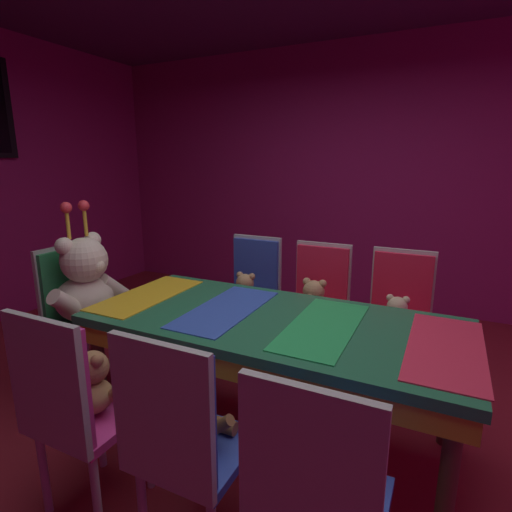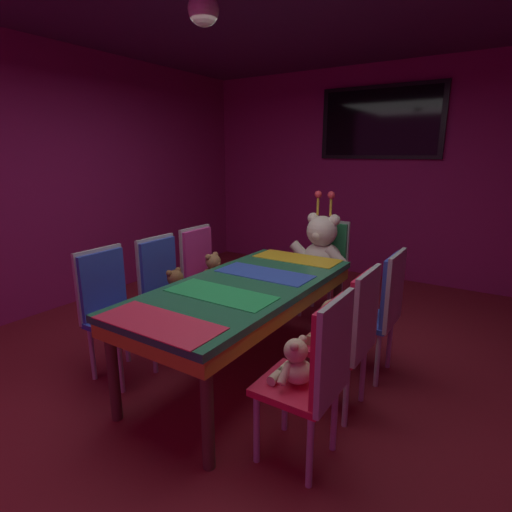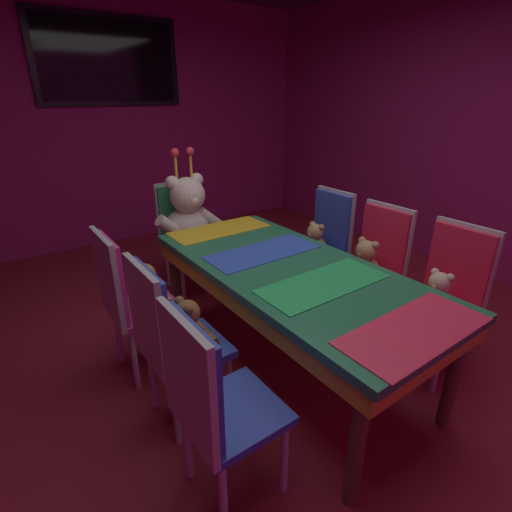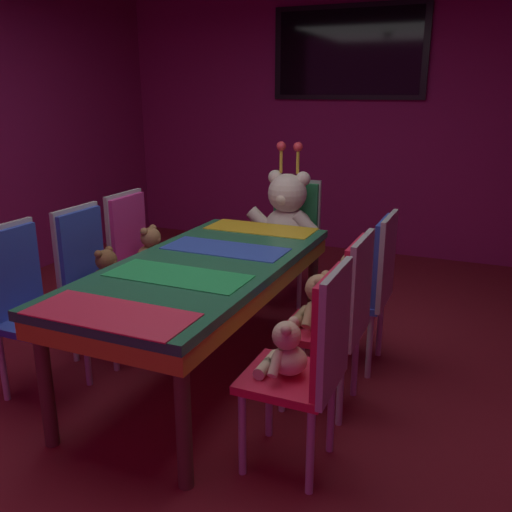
{
  "view_description": "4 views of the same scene",
  "coord_description": "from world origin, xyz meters",
  "px_view_note": "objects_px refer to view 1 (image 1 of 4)",
  "views": [
    {
      "loc": [
        -1.86,
        -0.8,
        1.55
      ],
      "look_at": [
        0.11,
        0.15,
        1.04
      ],
      "focal_mm": 28.09,
      "sensor_mm": 36.0,
      "label": 1
    },
    {
      "loc": [
        1.6,
        -2.31,
        1.67
      ],
      "look_at": [
        -0.07,
        0.27,
        0.88
      ],
      "focal_mm": 28.16,
      "sensor_mm": 36.0,
      "label": 2
    },
    {
      "loc": [
        -1.42,
        -1.61,
        1.71
      ],
      "look_at": [
        -0.07,
        0.27,
        0.74
      ],
      "focal_mm": 26.85,
      "sensor_mm": 36.0,
      "label": 3
    },
    {
      "loc": [
        1.48,
        -2.66,
        1.69
      ],
      "look_at": [
        0.24,
        0.21,
        0.74
      ],
      "focal_mm": 38.63,
      "sensor_mm": 36.0,
      "label": 4
    }
  ],
  "objects_px": {
    "throne_chair": "(72,301)",
    "chair_left_0": "(314,492)",
    "teddy_right_0": "(396,318)",
    "banquet_table": "(272,333)",
    "teddy_right_1": "(313,304)",
    "teddy_left_1": "(199,416)",
    "chair_right_0": "(399,308)",
    "chair_left_1": "(177,433)",
    "chair_right_2": "(253,286)",
    "teddy_left_2": "(95,385)",
    "chair_left_2": "(67,400)",
    "chair_right_1": "(319,297)",
    "teddy_right_2": "(245,293)",
    "king_teddy_bear": "(88,286)"
  },
  "relations": [
    {
      "from": "throne_chair",
      "to": "chair_left_0",
      "type": "bearing_deg",
      "value": -23.06
    },
    {
      "from": "teddy_right_0",
      "to": "banquet_table",
      "type": "bearing_deg",
      "value": -38.08
    },
    {
      "from": "teddy_right_1",
      "to": "chair_left_0",
      "type": "bearing_deg",
      "value": 18.03
    },
    {
      "from": "teddy_left_1",
      "to": "chair_right_0",
      "type": "xyz_separation_m",
      "value": [
        1.56,
        -0.57,
        0.02
      ]
    },
    {
      "from": "chair_left_1",
      "to": "teddy_left_1",
      "type": "xyz_separation_m",
      "value": [
        0.14,
        0.0,
        -0.02
      ]
    },
    {
      "from": "teddy_right_1",
      "to": "chair_right_2",
      "type": "height_order",
      "value": "chair_right_2"
    },
    {
      "from": "teddy_left_2",
      "to": "teddy_right_0",
      "type": "bearing_deg",
      "value": -37.51
    },
    {
      "from": "throne_chair",
      "to": "chair_right_2",
      "type": "bearing_deg",
      "value": 41.16
    },
    {
      "from": "chair_left_2",
      "to": "teddy_right_1",
      "type": "bearing_deg",
      "value": -19.51
    },
    {
      "from": "chair_right_0",
      "to": "chair_right_1",
      "type": "distance_m",
      "value": 0.55
    },
    {
      "from": "banquet_table",
      "to": "chair_right_1",
      "type": "relative_size",
      "value": 2.05
    },
    {
      "from": "chair_left_0",
      "to": "chair_right_0",
      "type": "height_order",
      "value": "same"
    },
    {
      "from": "chair_left_1",
      "to": "throne_chair",
      "type": "xyz_separation_m",
      "value": [
        0.84,
        1.54,
        0.0
      ]
    },
    {
      "from": "chair_left_0",
      "to": "chair_right_2",
      "type": "bearing_deg",
      "value": 31.33
    },
    {
      "from": "chair_right_2",
      "to": "throne_chair",
      "type": "distance_m",
      "value": 1.33
    },
    {
      "from": "banquet_table",
      "to": "chair_right_0",
      "type": "relative_size",
      "value": 2.05
    },
    {
      "from": "chair_left_2",
      "to": "teddy_left_2",
      "type": "xyz_separation_m",
      "value": [
        0.14,
        0.0,
        -0.01
      ]
    },
    {
      "from": "chair_left_1",
      "to": "teddy_left_1",
      "type": "bearing_deg",
      "value": 0.0
    },
    {
      "from": "chair_left_0",
      "to": "teddy_right_0",
      "type": "xyz_separation_m",
      "value": [
        1.6,
        -0.04,
        -0.03
      ]
    },
    {
      "from": "teddy_left_2",
      "to": "teddy_left_1",
      "type": "bearing_deg",
      "value": -87.09
    },
    {
      "from": "chair_right_0",
      "to": "teddy_right_0",
      "type": "bearing_deg",
      "value": 0.0
    },
    {
      "from": "teddy_left_2",
      "to": "chair_left_0",
      "type": "bearing_deg",
      "value": -98.29
    },
    {
      "from": "chair_left_0",
      "to": "banquet_table",
      "type": "bearing_deg",
      "value": 30.74
    },
    {
      "from": "teddy_left_1",
      "to": "teddy_right_2",
      "type": "height_order",
      "value": "same"
    },
    {
      "from": "chair_left_1",
      "to": "chair_right_0",
      "type": "distance_m",
      "value": 1.79
    },
    {
      "from": "chair_left_1",
      "to": "chair_left_2",
      "type": "xyz_separation_m",
      "value": [
        -0.03,
        0.54,
        0.0
      ]
    },
    {
      "from": "chair_left_1",
      "to": "teddy_right_1",
      "type": "relative_size",
      "value": 3.03
    },
    {
      "from": "teddy_right_2",
      "to": "king_teddy_bear",
      "type": "relative_size",
      "value": 0.35
    },
    {
      "from": "chair_right_0",
      "to": "throne_chair",
      "type": "distance_m",
      "value": 2.28
    },
    {
      "from": "chair_left_2",
      "to": "chair_right_2",
      "type": "xyz_separation_m",
      "value": [
        1.74,
        -0.0,
        0.0
      ]
    },
    {
      "from": "chair_left_0",
      "to": "king_teddy_bear",
      "type": "height_order",
      "value": "king_teddy_bear"
    },
    {
      "from": "teddy_left_2",
      "to": "teddy_right_2",
      "type": "distance_m",
      "value": 1.45
    },
    {
      "from": "banquet_table",
      "to": "chair_right_2",
      "type": "distance_m",
      "value": 1.03
    },
    {
      "from": "teddy_right_1",
      "to": "throne_chair",
      "type": "bearing_deg",
      "value": -65.83
    },
    {
      "from": "king_teddy_bear",
      "to": "throne_chair",
      "type": "bearing_deg",
      "value": 180.0
    },
    {
      "from": "chair_left_2",
      "to": "throne_chair",
      "type": "height_order",
      "value": "same"
    },
    {
      "from": "teddy_left_2",
      "to": "chair_right_1",
      "type": "relative_size",
      "value": 0.32
    },
    {
      "from": "chair_left_0",
      "to": "chair_left_2",
      "type": "relative_size",
      "value": 1.0
    },
    {
      "from": "teddy_left_1",
      "to": "chair_right_2",
      "type": "bearing_deg",
      "value": 18.9
    },
    {
      "from": "chair_left_1",
      "to": "chair_right_0",
      "type": "xyz_separation_m",
      "value": [
        1.7,
        -0.57,
        0.0
      ]
    },
    {
      "from": "teddy_left_1",
      "to": "chair_right_0",
      "type": "distance_m",
      "value": 1.66
    },
    {
      "from": "chair_right_0",
      "to": "king_teddy_bear",
      "type": "xyz_separation_m",
      "value": [
        -0.86,
        1.94,
        0.13
      ]
    },
    {
      "from": "banquet_table",
      "to": "chair_left_2",
      "type": "height_order",
      "value": "chair_left_2"
    },
    {
      "from": "banquet_table",
      "to": "chair_left_0",
      "type": "relative_size",
      "value": 2.05
    },
    {
      "from": "throne_chair",
      "to": "chair_left_1",
      "type": "bearing_deg",
      "value": -28.66
    },
    {
      "from": "teddy_right_2",
      "to": "chair_right_0",
      "type": "bearing_deg",
      "value": 96.71
    },
    {
      "from": "chair_left_2",
      "to": "teddy_right_2",
      "type": "xyz_separation_m",
      "value": [
        1.6,
        -0.0,
        -0.02
      ]
    },
    {
      "from": "teddy_right_1",
      "to": "teddy_right_0",
      "type": "bearing_deg",
      "value": 92.2
    },
    {
      "from": "chair_left_0",
      "to": "chair_left_2",
      "type": "height_order",
      "value": "same"
    },
    {
      "from": "teddy_left_2",
      "to": "teddy_right_0",
      "type": "distance_m",
      "value": 1.82
    }
  ]
}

